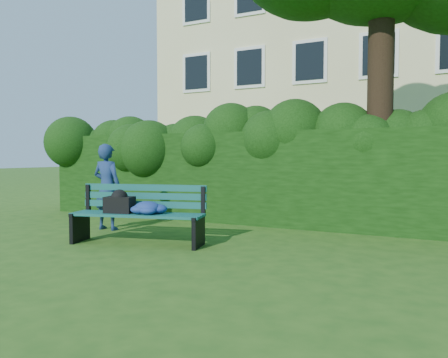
% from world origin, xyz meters
% --- Properties ---
extents(ground, '(80.00, 80.00, 0.00)m').
position_xyz_m(ground, '(0.00, 0.00, 0.00)').
color(ground, '#2A5519').
rests_on(ground, ground).
extents(apartment_building, '(16.00, 8.08, 12.00)m').
position_xyz_m(apartment_building, '(-0.00, 13.99, 6.00)').
color(apartment_building, beige).
rests_on(apartment_building, ground).
extents(hedge, '(10.00, 1.00, 1.80)m').
position_xyz_m(hedge, '(0.00, 2.20, 0.90)').
color(hedge, black).
rests_on(hedge, ground).
extents(park_bench, '(2.10, 1.02, 0.89)m').
position_xyz_m(park_bench, '(-0.87, -0.60, 0.50)').
color(park_bench, '#104E52').
rests_on(park_bench, ground).
extents(man_reading, '(0.58, 0.39, 1.55)m').
position_xyz_m(man_reading, '(-2.15, 0.17, 0.77)').
color(man_reading, navy).
rests_on(man_reading, ground).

